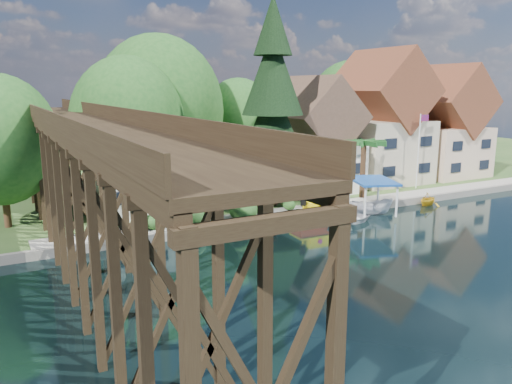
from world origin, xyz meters
TOP-DOWN VIEW (x-y plane):
  - ground at (0.00, 0.00)m, footprint 140.00×140.00m
  - bank at (0.00, 34.00)m, footprint 140.00×52.00m
  - seawall at (4.00, 8.00)m, footprint 60.00×0.40m
  - promenade at (6.00, 9.30)m, footprint 50.00×2.60m
  - trestle_bridge at (-16.00, 5.17)m, footprint 4.12×44.18m
  - house_left at (7.00, 16.00)m, footprint 7.64×8.64m
  - house_center at (16.00, 16.50)m, footprint 8.65×9.18m
  - house_right at (25.00, 16.00)m, footprint 8.15×8.64m
  - shed at (-11.00, 14.50)m, footprint 5.09×5.40m
  - bg_trees at (1.00, 21.25)m, footprint 49.90×13.30m
  - shrubs at (-4.60, 9.26)m, footprint 15.76×2.47m
  - conifer at (0.24, 11.99)m, footprint 6.97×6.97m
  - palm_tree at (8.86, 10.53)m, footprint 5.16×5.16m
  - flagpole at (16.75, 11.50)m, footprint 1.16×0.11m
  - tugboat at (1.00, 6.75)m, footprint 3.34×1.91m
  - boat_white_a at (3.65, 5.78)m, footprint 4.32×3.29m
  - boat_canopy at (6.81, 6.85)m, footprint 4.60×5.43m
  - boat_yellow at (13.60, 7.10)m, footprint 2.95×2.72m

SIDE VIEW (x-z plane):
  - ground at x=0.00m, z-range 0.00..0.00m
  - bank at x=0.00m, z-range 0.00..0.50m
  - seawall at x=4.00m, z-range 0.00..0.62m
  - boat_white_a at x=3.65m, z-range 0.00..0.84m
  - promenade at x=6.00m, z-range 0.50..0.56m
  - boat_yellow at x=13.60m, z-range 0.00..1.29m
  - tugboat at x=1.00m, z-range -0.48..1.90m
  - shrubs at x=-4.60m, z-range 0.38..2.08m
  - boat_canopy at x=6.81m, z-range -0.21..2.76m
  - shed at x=-11.00m, z-range -0.10..7.75m
  - flagpole at x=16.75m, z-range 1.33..8.70m
  - house_left at x=7.00m, z-range -0.37..10.65m
  - trestle_bridge at x=-16.00m, z-range 0.70..10.00m
  - palm_tree at x=8.86m, z-range 2.59..8.19m
  - house_right at x=25.00m, z-range -0.45..12.00m
  - house_center at x=16.00m, z-range -0.53..13.36m
  - bg_trees at x=1.00m, z-range 2.00..12.57m
  - conifer at x=0.24m, z-range 0.18..17.35m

